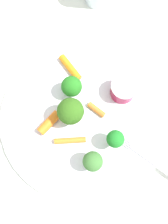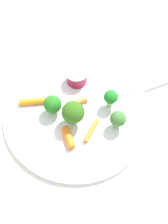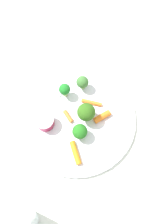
{
  "view_description": "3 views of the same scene",
  "coord_description": "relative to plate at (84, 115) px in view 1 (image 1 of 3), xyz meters",
  "views": [
    {
      "loc": [
        -0.04,
        -0.12,
        0.42
      ],
      "look_at": [
        -0.0,
        0.0,
        0.02
      ],
      "focal_mm": 36.84,
      "sensor_mm": 36.0,
      "label": 1
    },
    {
      "loc": [
        -0.32,
        -0.09,
        0.56
      ],
      "look_at": [
        -0.0,
        -0.02,
        0.02
      ],
      "focal_mm": 47.85,
      "sensor_mm": 36.0,
      "label": 2
    },
    {
      "loc": [
        -0.02,
        0.22,
        0.6
      ],
      "look_at": [
        -0.02,
        -0.01,
        0.03
      ],
      "focal_mm": 37.6,
      "sensor_mm": 36.0,
      "label": 3
    }
  ],
  "objects": [
    {
      "name": "carrot_stick_1",
      "position": [
        0.0,
        0.1,
        0.01
      ],
      "size": [
        0.03,
        0.06,
        0.01
      ],
      "primitive_type": "cylinder",
      "rotation": [
        1.57,
        0.0,
        3.48
      ],
      "color": "orange",
      "rests_on": "plate"
    },
    {
      "name": "broccoli_floret_0",
      "position": [
        0.03,
        -0.07,
        0.04
      ],
      "size": [
        0.03,
        0.03,
        0.05
      ],
      "color": "#99C271",
      "rests_on": "plate"
    },
    {
      "name": "plate",
      "position": [
        0.0,
        0.0,
        0.0
      ],
      "size": [
        0.31,
        0.31,
        0.01
      ],
      "primitive_type": "cylinder",
      "color": "white",
      "rests_on": "ground_plane"
    },
    {
      "name": "carrot_stick_3",
      "position": [
        -0.04,
        -0.04,
        0.01
      ],
      "size": [
        0.06,
        0.02,
        0.01
      ],
      "primitive_type": "cylinder",
      "rotation": [
        1.57,
        0.0,
        1.34
      ],
      "color": "orange",
      "rests_on": "plate"
    },
    {
      "name": "ground_plane",
      "position": [
        0.0,
        0.0,
        -0.01
      ],
      "size": [
        2.4,
        2.4,
        0.0
      ],
      "primitive_type": "plane",
      "color": "white"
    },
    {
      "name": "sauce_cup",
      "position": [
        0.08,
        0.02,
        0.02
      ],
      "size": [
        0.05,
        0.05,
        0.03
      ],
      "color": "maroon",
      "rests_on": "plate"
    },
    {
      "name": "broccoli_floret_3",
      "position": [
        -0.02,
        0.0,
        0.04
      ],
      "size": [
        0.05,
        0.05,
        0.06
      ],
      "color": "#97B15F",
      "rests_on": "plate"
    },
    {
      "name": "carrot_stick_2",
      "position": [
        -0.07,
        -0.0,
        0.01
      ],
      "size": [
        0.05,
        0.04,
        0.02
      ],
      "primitive_type": "cylinder",
      "rotation": [
        1.57,
        0.0,
        2.14
      ],
      "color": "orange",
      "rests_on": "plate"
    },
    {
      "name": "broccoli_floret_1",
      "position": [
        -0.01,
        -0.09,
        0.03
      ],
      "size": [
        0.03,
        0.03,
        0.05
      ],
      "color": "#7EB173",
      "rests_on": "plate"
    },
    {
      "name": "fork",
      "position": [
        0.1,
        -0.13,
        0.01
      ],
      "size": [
        0.12,
        0.15,
        0.0
      ],
      "color": "#BDB5C6",
      "rests_on": "plate"
    },
    {
      "name": "broccoli_floret_2",
      "position": [
        -0.01,
        0.05,
        0.03
      ],
      "size": [
        0.04,
        0.04,
        0.05
      ],
      "color": "#8BB75F",
      "rests_on": "plate"
    },
    {
      "name": "carrot_stick_0",
      "position": [
        0.02,
        -0.0,
        0.01
      ],
      "size": [
        0.03,
        0.04,
        0.01
      ],
      "primitive_type": "cylinder",
      "rotation": [
        1.57,
        0.0,
        0.6
      ],
      "color": "orange",
      "rests_on": "plate"
    }
  ]
}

